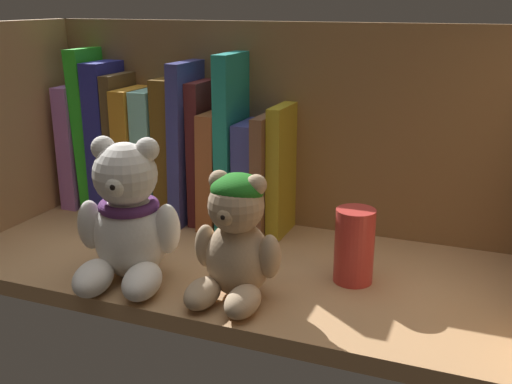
{
  "coord_description": "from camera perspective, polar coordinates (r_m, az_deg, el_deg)",
  "views": [
    {
      "loc": [
        28.15,
        -64.2,
        33.37
      ],
      "look_at": [
        2.64,
        0.0,
        11.48
      ],
      "focal_mm": 42.62,
      "sensor_mm": 36.0,
      "label": 1
    }
  ],
  "objects": [
    {
      "name": "book_11",
      "position": [
        0.86,
        -0.07,
        1.74
      ],
      "size": [
        2.91,
        10.87,
        15.53
      ],
      "primitive_type": "cube",
      "color": "#404398",
      "rests_on": "shelf_board"
    },
    {
      "name": "book_13",
      "position": [
        0.85,
        2.78,
        2.25
      ],
      "size": [
        1.87,
        10.94,
        18.05
      ],
      "primitive_type": "cube",
      "color": "#AD9722",
      "rests_on": "shelf_board"
    },
    {
      "name": "teddy_bear_smaller",
      "position": [
        0.65,
        -1.94,
        -4.56
      ],
      "size": [
        10.26,
        10.37,
        14.13
      ],
      "color": "tan",
      "rests_on": "shelf_board"
    },
    {
      "name": "book_2",
      "position": [
        0.97,
        -13.32,
        5.17
      ],
      "size": [
        3.14,
        10.07,
        22.73
      ],
      "primitive_type": "cube",
      "color": "navy",
      "rests_on": "shelf_board"
    },
    {
      "name": "book_6",
      "position": [
        0.91,
        -7.39,
        4.14
      ],
      "size": [
        3.0,
        10.12,
        20.89
      ],
      "primitive_type": "cube",
      "rotation": [
        0.0,
        0.0,
        0.0
      ],
      "color": "brown",
      "rests_on": "shelf_board"
    },
    {
      "name": "book_9",
      "position": [
        0.88,
        -3.24,
        2.41
      ],
      "size": [
        2.94,
        11.95,
        16.65
      ],
      "primitive_type": "cube",
      "rotation": [
        0.0,
        0.02,
        0.0
      ],
      "color": "#99532B",
      "rests_on": "shelf_board"
    },
    {
      "name": "book_1",
      "position": [
        0.98,
        -14.79,
        5.79
      ],
      "size": [
        3.3,
        9.02,
        24.63
      ],
      "primitive_type": "cube",
      "rotation": [
        0.0,
        -0.04,
        0.0
      ],
      "color": "green",
      "rests_on": "shelf_board"
    },
    {
      "name": "shelf_board",
      "position": [
        0.77,
        -1.83,
        -7.21
      ],
      "size": [
        69.97,
        30.15,
        2.0
      ],
      "primitive_type": "cube",
      "color": "tan",
      "rests_on": "ground"
    },
    {
      "name": "book_3",
      "position": [
        0.95,
        -11.97,
        4.58
      ],
      "size": [
        1.73,
        10.33,
        21.07
      ],
      "primitive_type": "cube",
      "color": "brown",
      "rests_on": "shelf_board"
    },
    {
      "name": "book_4",
      "position": [
        0.94,
        -10.69,
        3.91
      ],
      "size": [
        2.67,
        11.92,
        19.16
      ],
      "primitive_type": "cube",
      "color": "#C38324",
      "rests_on": "shelf_board"
    },
    {
      "name": "book_8",
      "position": [
        0.89,
        -4.71,
        3.81
      ],
      "size": [
        1.88,
        9.25,
        20.61
      ],
      "primitive_type": "cube",
      "color": "#5B1F1F",
      "rests_on": "shelf_board"
    },
    {
      "name": "shelf_back_panel",
      "position": [
        0.87,
        2.22,
        5.54
      ],
      "size": [
        72.37,
        1.2,
        30.64
      ],
      "primitive_type": "cube",
      "color": "olive",
      "rests_on": "ground"
    },
    {
      "name": "book_10",
      "position": [
        0.86,
        -1.75,
        4.84
      ],
      "size": [
        2.07,
        12.03,
        24.67
      ],
      "primitive_type": "cube",
      "color": "#1E877B",
      "rests_on": "shelf_board"
    },
    {
      "name": "book_0",
      "position": [
        1.0,
        -15.94,
        4.31
      ],
      "size": [
        2.72,
        9.93,
        18.96
      ],
      "primitive_type": "cube",
      "color": "#AB6DC9",
      "rests_on": "shelf_board"
    },
    {
      "name": "book_5",
      "position": [
        0.93,
        -9.09,
        3.76
      ],
      "size": [
        2.97,
        10.93,
        19.12
      ],
      "primitive_type": "cube",
      "color": "#81CDC4",
      "rests_on": "shelf_board"
    },
    {
      "name": "book_7",
      "position": [
        0.89,
        -5.94,
        4.76
      ],
      "size": [
        2.44,
        12.33,
        23.34
      ],
      "primitive_type": "cube",
      "rotation": [
        0.0,
        0.02,
        0.0
      ],
      "color": "navy",
      "rests_on": "shelf_board"
    },
    {
      "name": "teddy_bear_larger",
      "position": [
        0.71,
        -12.0,
        -2.71
      ],
      "size": [
        12.82,
        13.21,
        16.91
      ],
      "color": "white",
      "rests_on": "shelf_board"
    },
    {
      "name": "book_12",
      "position": [
        0.85,
        1.5,
        1.99
      ],
      "size": [
        1.69,
        13.47,
        16.83
      ],
      "primitive_type": "cube",
      "color": "brown",
      "rests_on": "shelf_board"
    },
    {
      "name": "pillar_candle",
      "position": [
        0.71,
        9.14,
        -5.12
      ],
      "size": [
        4.56,
        4.56,
        8.82
      ],
      "primitive_type": "cylinder",
      "color": "#C63833",
      "rests_on": "shelf_board"
    },
    {
      "name": "shelf_side_panel_left",
      "position": [
        0.92,
        -22.83,
        4.94
      ],
      "size": [
        1.6,
        32.55,
        30.64
      ],
      "primitive_type": "cube",
      "color": "tan",
      "rests_on": "ground"
    }
  ]
}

